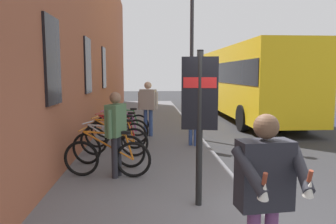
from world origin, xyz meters
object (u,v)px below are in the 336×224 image
at_px(bicycle_end_of_row, 114,140).
at_px(pedestrian_crossing_street, 148,103).
at_px(street_lamp, 192,36).
at_px(bicycle_under_window, 108,158).
at_px(bicycle_beside_lamp, 116,134).
at_px(pedestrian_near_bus, 193,113).
at_px(bicycle_leaning_wall, 120,130).
at_px(transit_info_sign, 200,104).
at_px(pedestrian_by_facade, 116,126).
at_px(tourist_with_hotdogs, 265,186).
at_px(bicycle_mid_rack, 108,149).
at_px(bicycle_nearest_sign, 122,125).
at_px(city_bus, 247,79).

distance_m(bicycle_end_of_row, pedestrian_crossing_street, 2.76).
xyz_separation_m(pedestrian_crossing_street, street_lamp, (0.10, -1.44, 2.18)).
distance_m(bicycle_under_window, bicycle_beside_lamp, 2.49).
xyz_separation_m(bicycle_end_of_row, pedestrian_near_bus, (1.02, -2.13, 0.56)).
xyz_separation_m(bicycle_end_of_row, bicycle_leaning_wall, (1.49, -0.01, 0.00)).
height_order(transit_info_sign, street_lamp, street_lamp).
height_order(bicycle_under_window, pedestrian_by_facade, pedestrian_by_facade).
relative_size(bicycle_end_of_row, tourist_with_hotdogs, 1.03).
bearing_deg(bicycle_mid_rack, pedestrian_by_facade, -161.90).
bearing_deg(pedestrian_by_facade, tourist_with_hotdogs, -154.90).
xyz_separation_m(bicycle_under_window, bicycle_mid_rack, (0.77, 0.08, 0.00)).
bearing_deg(bicycle_under_window, bicycle_beside_lamp, 1.68).
xyz_separation_m(bicycle_nearest_sign, street_lamp, (0.21, -2.27, 2.88)).
bearing_deg(street_lamp, bicycle_mid_rack, 146.45).
bearing_deg(pedestrian_near_bus, tourist_with_hotdogs, 177.73).
bearing_deg(tourist_with_hotdogs, city_bus, -16.59).
xyz_separation_m(city_bus, tourist_with_hotdogs, (-12.45, 3.71, -0.75)).
bearing_deg(transit_info_sign, pedestrian_near_bus, -6.90).
distance_m(tourist_with_hotdogs, street_lamp, 8.19).
xyz_separation_m(bicycle_beside_lamp, city_bus, (6.38, -5.63, 1.41)).
relative_size(bicycle_leaning_wall, bicycle_nearest_sign, 1.00).
height_order(bicycle_end_of_row, pedestrian_near_bus, pedestrian_near_bus).
height_order(bicycle_beside_lamp, tourist_with_hotdogs, tourist_with_hotdogs).
relative_size(bicycle_mid_rack, bicycle_end_of_row, 0.97).
distance_m(bicycle_beside_lamp, city_bus, 8.63).
distance_m(transit_info_sign, street_lamp, 6.05).
relative_size(bicycle_end_of_row, transit_info_sign, 0.73).
relative_size(bicycle_beside_lamp, tourist_with_hotdogs, 1.03).
xyz_separation_m(bicycle_leaning_wall, transit_info_sign, (-4.65, -1.62, 1.21)).
relative_size(bicycle_mid_rack, city_bus, 0.16).
relative_size(bicycle_leaning_wall, transit_info_sign, 0.73).
height_order(pedestrian_crossing_street, pedestrian_by_facade, pedestrian_crossing_street).
relative_size(transit_info_sign, pedestrian_near_bus, 1.55).
bearing_deg(bicycle_leaning_wall, city_bus, -44.37).
bearing_deg(tourist_with_hotdogs, bicycle_leaning_wall, 15.56).
xyz_separation_m(bicycle_under_window, bicycle_nearest_sign, (4.08, 0.02, 0.00)).
bearing_deg(pedestrian_by_facade, bicycle_leaning_wall, 3.73).
bearing_deg(city_bus, bicycle_mid_rack, 145.17).
relative_size(bicycle_beside_lamp, pedestrian_crossing_street, 0.98).
relative_size(bicycle_under_window, bicycle_nearest_sign, 1.01).
xyz_separation_m(bicycle_leaning_wall, bicycle_nearest_sign, (0.92, -0.01, -0.00)).
bearing_deg(transit_info_sign, bicycle_leaning_wall, 19.20).
relative_size(bicycle_end_of_row, street_lamp, 0.31).
bearing_deg(street_lamp, bicycle_beside_lamp, 127.79).
xyz_separation_m(transit_info_sign, pedestrian_by_facade, (1.47, 1.41, -0.57)).
height_order(bicycle_end_of_row, pedestrian_crossing_street, pedestrian_crossing_street).
height_order(transit_info_sign, tourist_with_hotdogs, transit_info_sign).
bearing_deg(bicycle_end_of_row, bicycle_mid_rack, 177.46).
bearing_deg(pedestrian_by_facade, pedestrian_crossing_street, -8.64).
xyz_separation_m(bicycle_leaning_wall, pedestrian_near_bus, (-0.47, -2.12, 0.56)).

